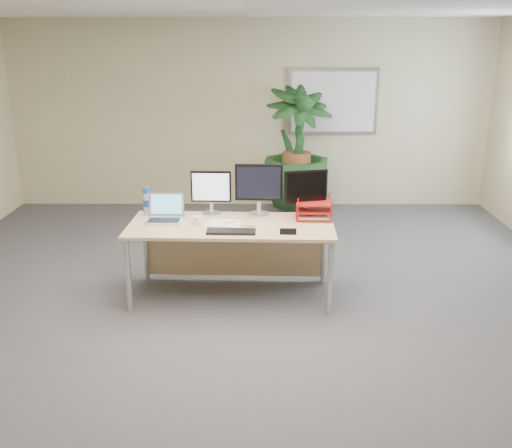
{
  "coord_description": "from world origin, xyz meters",
  "views": [
    {
      "loc": [
        0.13,
        -4.41,
        2.43
      ],
      "look_at": [
        0.11,
        0.35,
        0.87
      ],
      "focal_mm": 40.0,
      "sensor_mm": 36.0,
      "label": 1
    }
  ],
  "objects_px": {
    "floor_plant": "(296,164)",
    "monitor_left": "(211,190)",
    "laptop": "(165,214)",
    "desk": "(232,236)",
    "monitor_right": "(259,186)"
  },
  "relations": [
    {
      "from": "desk",
      "to": "floor_plant",
      "type": "xyz_separation_m",
      "value": [
        0.78,
        2.6,
        0.16
      ]
    },
    {
      "from": "monitor_left",
      "to": "monitor_right",
      "type": "distance_m",
      "value": 0.48
    },
    {
      "from": "monitor_left",
      "to": "laptop",
      "type": "height_order",
      "value": "monitor_left"
    },
    {
      "from": "monitor_right",
      "to": "floor_plant",
      "type": "bearing_deg",
      "value": 77.82
    },
    {
      "from": "desk",
      "to": "monitor_right",
      "type": "xyz_separation_m",
      "value": [
        0.26,
        0.18,
        0.46
      ]
    },
    {
      "from": "monitor_left",
      "to": "floor_plant",
      "type": "bearing_deg",
      "value": 67.41
    },
    {
      "from": "floor_plant",
      "to": "laptop",
      "type": "xyz_separation_m",
      "value": [
        -1.43,
        -2.58,
        0.06
      ]
    },
    {
      "from": "monitor_left",
      "to": "monitor_right",
      "type": "xyz_separation_m",
      "value": [
        0.47,
        -0.03,
        0.04
      ]
    },
    {
      "from": "monitor_left",
      "to": "monitor_right",
      "type": "height_order",
      "value": "monitor_right"
    },
    {
      "from": "monitor_left",
      "to": "laptop",
      "type": "xyz_separation_m",
      "value": [
        -0.44,
        -0.18,
        -0.19
      ]
    },
    {
      "from": "floor_plant",
      "to": "desk",
      "type": "bearing_deg",
      "value": -106.76
    },
    {
      "from": "floor_plant",
      "to": "monitor_left",
      "type": "relative_size",
      "value": 3.39
    },
    {
      "from": "floor_plant",
      "to": "laptop",
      "type": "distance_m",
      "value": 2.95
    },
    {
      "from": "floor_plant",
      "to": "monitor_left",
      "type": "distance_m",
      "value": 2.6
    },
    {
      "from": "floor_plant",
      "to": "monitor_left",
      "type": "xyz_separation_m",
      "value": [
        -1.0,
        -2.39,
        0.25
      ]
    }
  ]
}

